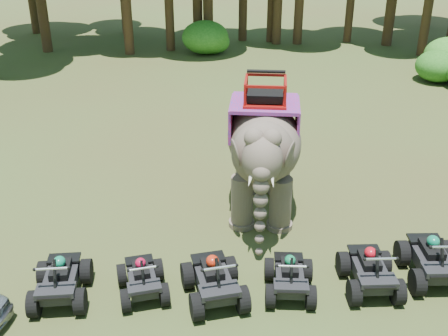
{
  "coord_description": "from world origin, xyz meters",
  "views": [
    {
      "loc": [
        -1.05,
        -12.57,
        8.74
      ],
      "look_at": [
        0.0,
        1.2,
        1.9
      ],
      "focal_mm": 45.0,
      "sensor_mm": 36.0,
      "label": 1
    }
  ],
  "objects_px": {
    "elephant": "(263,146)",
    "atv_1": "(142,274)",
    "atv_0": "(60,275)",
    "atv_4": "(371,266)",
    "atv_2": "(214,275)",
    "atv_3": "(290,272)",
    "atv_5": "(434,255)"
  },
  "relations": [
    {
      "from": "atv_4",
      "to": "atv_5",
      "type": "bearing_deg",
      "value": 11.39
    },
    {
      "from": "elephant",
      "to": "atv_2",
      "type": "xyz_separation_m",
      "value": [
        -1.7,
        -4.11,
        -1.4
      ]
    },
    {
      "from": "atv_0",
      "to": "atv_5",
      "type": "distance_m",
      "value": 9.06
    },
    {
      "from": "atv_2",
      "to": "atv_3",
      "type": "bearing_deg",
      "value": -6.62
    },
    {
      "from": "atv_3",
      "to": "atv_5",
      "type": "distance_m",
      "value": 3.65
    },
    {
      "from": "atv_4",
      "to": "atv_5",
      "type": "distance_m",
      "value": 1.68
    },
    {
      "from": "atv_0",
      "to": "atv_3",
      "type": "distance_m",
      "value": 5.43
    },
    {
      "from": "atv_1",
      "to": "atv_3",
      "type": "height_order",
      "value": "atv_3"
    },
    {
      "from": "elephant",
      "to": "atv_4",
      "type": "bearing_deg",
      "value": -53.17
    },
    {
      "from": "elephant",
      "to": "atv_0",
      "type": "bearing_deg",
      "value": -135.01
    },
    {
      "from": "atv_0",
      "to": "atv_2",
      "type": "relative_size",
      "value": 0.96
    },
    {
      "from": "atv_1",
      "to": "atv_2",
      "type": "height_order",
      "value": "atv_2"
    },
    {
      "from": "atv_3",
      "to": "atv_0",
      "type": "bearing_deg",
      "value": -175.26
    },
    {
      "from": "atv_4",
      "to": "atv_3",
      "type": "bearing_deg",
      "value": -177.24
    },
    {
      "from": "elephant",
      "to": "atv_0",
      "type": "height_order",
      "value": "elephant"
    },
    {
      "from": "atv_2",
      "to": "atv_4",
      "type": "bearing_deg",
      "value": -7.56
    },
    {
      "from": "atv_5",
      "to": "atv_1",
      "type": "bearing_deg",
      "value": -176.16
    },
    {
      "from": "atv_0",
      "to": "atv_4",
      "type": "relative_size",
      "value": 1.0
    },
    {
      "from": "atv_0",
      "to": "atv_4",
      "type": "height_order",
      "value": "atv_4"
    },
    {
      "from": "atv_1",
      "to": "atv_2",
      "type": "distance_m",
      "value": 1.73
    },
    {
      "from": "atv_2",
      "to": "atv_0",
      "type": "bearing_deg",
      "value": 166.13
    },
    {
      "from": "elephant",
      "to": "atv_1",
      "type": "xyz_separation_m",
      "value": [
        -3.4,
        -3.82,
        -1.51
      ]
    },
    {
      "from": "atv_0",
      "to": "atv_2",
      "type": "xyz_separation_m",
      "value": [
        3.61,
        -0.3,
        0.03
      ]
    },
    {
      "from": "atv_5",
      "to": "atv_0",
      "type": "bearing_deg",
      "value": -176.31
    },
    {
      "from": "elephant",
      "to": "atv_0",
      "type": "relative_size",
      "value": 2.82
    },
    {
      "from": "atv_0",
      "to": "atv_3",
      "type": "relative_size",
      "value": 1.1
    },
    {
      "from": "atv_0",
      "to": "atv_4",
      "type": "bearing_deg",
      "value": -2.2
    },
    {
      "from": "atv_4",
      "to": "atv_5",
      "type": "height_order",
      "value": "atv_5"
    },
    {
      "from": "atv_1",
      "to": "atv_5",
      "type": "distance_m",
      "value": 7.15
    },
    {
      "from": "atv_1",
      "to": "atv_2",
      "type": "bearing_deg",
      "value": -19.7
    },
    {
      "from": "atv_0",
      "to": "atv_3",
      "type": "xyz_separation_m",
      "value": [
        5.43,
        -0.22,
        -0.06
      ]
    },
    {
      "from": "atv_1",
      "to": "atv_4",
      "type": "distance_m",
      "value": 5.5
    }
  ]
}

